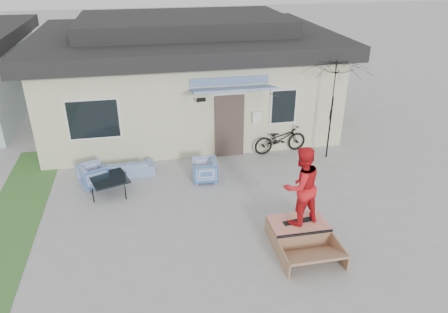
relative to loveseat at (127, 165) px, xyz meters
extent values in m
plane|color=#989898|center=(2.33, -3.72, -0.32)|extent=(90.00, 90.00, 0.00)
cube|color=#35652C|center=(-2.87, -1.72, -0.31)|extent=(1.40, 8.00, 0.01)
cube|color=beige|center=(2.33, 4.28, 1.18)|extent=(10.00, 7.00, 3.00)
cube|color=black|center=(2.33, 4.28, 2.93)|extent=(10.80, 7.80, 0.50)
cube|color=black|center=(2.33, 4.28, 3.48)|extent=(7.50, 4.50, 0.60)
cube|color=#473731|center=(3.33, 0.74, 0.73)|extent=(0.95, 0.08, 2.10)
cube|color=white|center=(-0.87, 0.75, 1.28)|extent=(1.60, 0.06, 1.30)
cube|color=white|center=(5.13, 0.75, 1.28)|extent=(0.90, 0.06, 1.20)
cube|color=#20559F|center=(3.33, 0.23, 2.13)|extent=(2.50, 1.09, 0.29)
imported|color=#20559F|center=(0.00, 0.00, 0.00)|extent=(1.65, 0.55, 0.64)
imported|color=#20559F|center=(-0.96, -0.46, 0.05)|extent=(0.89, 0.92, 0.73)
imported|color=#20559F|center=(2.27, -0.79, 0.05)|extent=(0.71, 0.76, 0.73)
cube|color=black|center=(-0.47, -1.00, -0.08)|extent=(1.21, 1.21, 0.47)
imported|color=black|center=(5.06, 0.66, 0.27)|extent=(1.92, 0.87, 1.19)
cylinder|color=black|center=(6.47, -0.01, 0.73)|extent=(0.05, 0.05, 2.10)
imported|color=black|center=(6.47, -0.01, 1.43)|extent=(2.57, 2.45, 0.90)
cube|color=black|center=(4.00, -3.96, 0.14)|extent=(0.75, 0.26, 0.05)
imported|color=red|center=(4.00, -3.96, 1.12)|extent=(1.09, 0.95, 1.91)
camera|label=1|loc=(0.70, -11.73, 5.91)|focal=33.88mm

